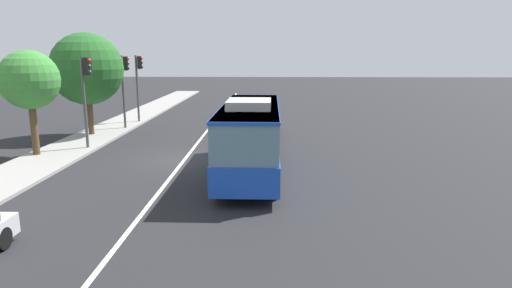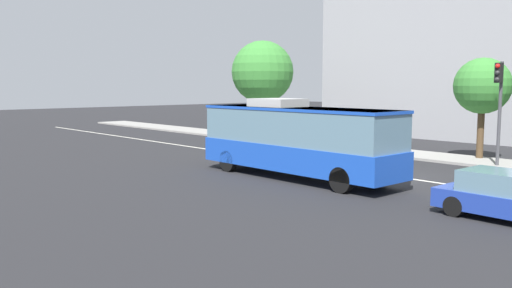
# 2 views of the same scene
# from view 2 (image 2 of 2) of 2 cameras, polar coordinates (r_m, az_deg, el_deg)

# --- Properties ---
(ground_plane) EXTENTS (160.00, 160.00, 0.00)m
(ground_plane) POSITION_cam_2_polar(r_m,az_deg,el_deg) (24.69, 14.12, -3.34)
(ground_plane) COLOR black
(sidewalk_kerb) EXTENTS (80.00, 3.17, 0.14)m
(sidewalk_kerb) POSITION_cam_2_polar(r_m,az_deg,el_deg) (30.63, 21.32, -1.60)
(sidewalk_kerb) COLOR gray
(sidewalk_kerb) RESTS_ON ground_plane
(lane_centre_line) EXTENTS (76.00, 0.16, 0.01)m
(lane_centre_line) POSITION_cam_2_polar(r_m,az_deg,el_deg) (24.69, 14.12, -3.32)
(lane_centre_line) COLOR silver
(lane_centre_line) RESTS_ON ground_plane
(transit_bus) EXTENTS (10.02, 2.58, 3.46)m
(transit_bus) POSITION_cam_2_polar(r_m,az_deg,el_deg) (23.26, 4.35, 0.75)
(transit_bus) COLOR #1947B7
(transit_bus) RESTS_ON ground_plane
(sedan_blue) EXTENTS (4.53, 1.88, 1.46)m
(sedan_blue) POSITION_cam_2_polar(r_m,az_deg,el_deg) (17.75, 25.74, -5.14)
(sedan_blue) COLOR #1E3899
(sedan_blue) RESTS_ON ground_plane
(sedan_silver) EXTENTS (4.52, 1.86, 1.46)m
(sedan_silver) POSITION_cam_2_polar(r_m,az_deg,el_deg) (35.33, 1.18, 0.90)
(sedan_silver) COLOR #B7BABF
(sedan_silver) RESTS_ON ground_plane
(traffic_light_near_corner) EXTENTS (0.33, 0.62, 5.20)m
(traffic_light_near_corner) POSITION_cam_2_polar(r_m,az_deg,el_deg) (28.38, 24.58, 4.75)
(traffic_light_near_corner) COLOR #47474C
(traffic_light_near_corner) RESTS_ON ground_plane
(street_tree_kerbside_left) EXTENTS (3.00, 3.00, 5.53)m
(street_tree_kerbside_left) POSITION_cam_2_polar(r_m,az_deg,el_deg) (31.07, 23.09, 5.69)
(street_tree_kerbside_left) COLOR #4C3823
(street_tree_kerbside_left) RESTS_ON ground_plane
(street_tree_kerbside_right) EXTENTS (4.73, 4.73, 7.44)m
(street_tree_kerbside_right) POSITION_cam_2_polar(r_m,az_deg,el_deg) (40.95, 0.70, 7.71)
(street_tree_kerbside_right) COLOR #4C3823
(street_tree_kerbside_right) RESTS_ON ground_plane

